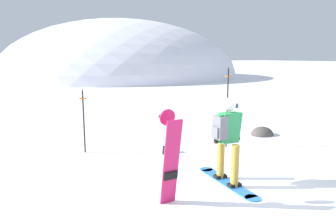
% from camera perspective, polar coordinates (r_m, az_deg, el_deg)
% --- Properties ---
extents(ground_plane, '(300.00, 300.00, 0.00)m').
position_cam_1_polar(ground_plane, '(6.41, 17.28, -13.55)').
color(ground_plane, white).
extents(ridge_peak_main, '(28.34, 25.50, 13.66)m').
position_cam_1_polar(ridge_peak_main, '(38.73, -8.36, 5.96)').
color(ridge_peak_main, white).
rests_on(ridge_peak_main, ground).
extents(snowboarder_main, '(0.64, 1.84, 1.71)m').
position_cam_1_polar(snowboarder_main, '(6.19, 10.72, -5.11)').
color(snowboarder_main, blue).
rests_on(snowboarder_main, ground).
extents(spare_snowboard, '(0.28, 0.30, 1.64)m').
position_cam_1_polar(spare_snowboard, '(5.23, 0.45, -8.71)').
color(spare_snowboard, '#D11E5B').
rests_on(spare_snowboard, ground).
extents(piste_marker_near, '(0.20, 0.20, 1.69)m').
position_cam_1_polar(piste_marker_near, '(8.35, -15.14, -1.06)').
color(piste_marker_near, black).
rests_on(piste_marker_near, ground).
extents(piste_marker_far, '(0.20, 0.20, 2.23)m').
position_cam_1_polar(piste_marker_far, '(8.67, 10.79, 1.42)').
color(piste_marker_far, black).
rests_on(piste_marker_far, ground).
extents(rock_dark, '(0.76, 0.65, 0.53)m').
position_cam_1_polar(rock_dark, '(10.51, 16.78, -4.37)').
color(rock_dark, '#4C4742').
rests_on(rock_dark, ground).
extents(rock_mid, '(0.42, 0.35, 0.29)m').
position_cam_1_polar(rock_mid, '(12.98, -0.93, -1.31)').
color(rock_mid, '#282628').
rests_on(rock_mid, ground).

